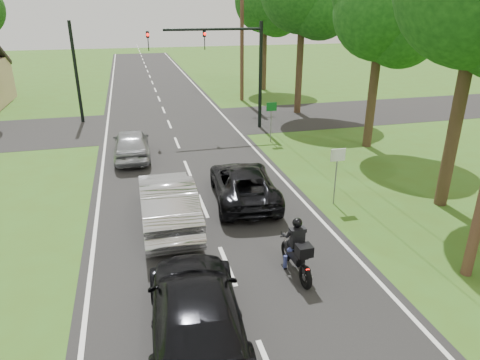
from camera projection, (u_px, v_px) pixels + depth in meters
name	position (u px, v px, depth m)	size (l,w,h in m)	color
ground	(227.00, 266.00, 11.98)	(140.00, 140.00, 0.00)	#395A19
road	(182.00, 155.00, 20.95)	(8.00, 100.00, 0.01)	black
cross_road	(169.00, 124.00, 26.33)	(60.00, 7.00, 0.01)	black
motorcycle_rider	(297.00, 253.00, 11.37)	(0.55, 1.95, 1.68)	black
dark_suv	(243.00, 183.00, 15.83)	(2.17, 4.71, 1.31)	black
silver_sedan	(168.00, 202.00, 13.95)	(1.72, 4.94, 1.63)	#BAB9BE
silver_suv	(131.00, 144.00, 20.21)	(1.66, 4.12, 1.40)	#9EA1A5
dark_car_behind	(196.00, 310.00, 9.15)	(1.99, 4.90, 1.42)	black
traffic_signal	(229.00, 57.00, 23.74)	(6.38, 0.44, 6.00)	black
signal_pole_far	(76.00, 73.00, 25.78)	(0.20, 0.20, 6.00)	black
utility_pole_far	(242.00, 31.00, 31.23)	(1.60, 0.28, 10.00)	brown
sign_white	(337.00, 163.00, 15.14)	(0.55, 0.07, 2.12)	slate
sign_green	(271.00, 112.00, 22.36)	(0.55, 0.07, 2.12)	slate
tree_row_c	(389.00, 18.00, 19.78)	(4.80, 4.65, 8.76)	#332316
tree_row_e	(269.00, 5.00, 34.71)	(5.28, 5.12, 9.61)	#332316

